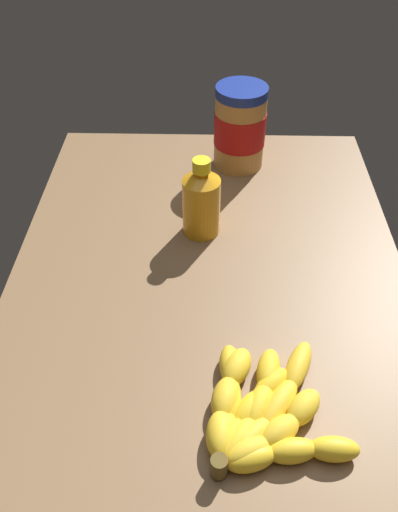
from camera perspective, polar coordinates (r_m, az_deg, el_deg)
The scene contains 4 objects.
ground_plane at distance 85.59cm, azimuth 0.93°, elevation -4.38°, with size 96.34×64.05×3.52cm, color brown.
banana_bunch at distance 69.42cm, azimuth 6.23°, elevation -16.22°, with size 20.00×18.23×3.43cm.
peanut_butter_jar at distance 108.71cm, azimuth 4.35°, elevation 13.45°, with size 10.17×10.17×16.69cm.
honey_bottle at distance 91.09cm, azimuth 0.24°, elevation 5.87°, with size 6.48×6.48×14.47cm.
Camera 1 is at (58.80, 0.01, 60.44)cm, focal length 37.68 mm.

